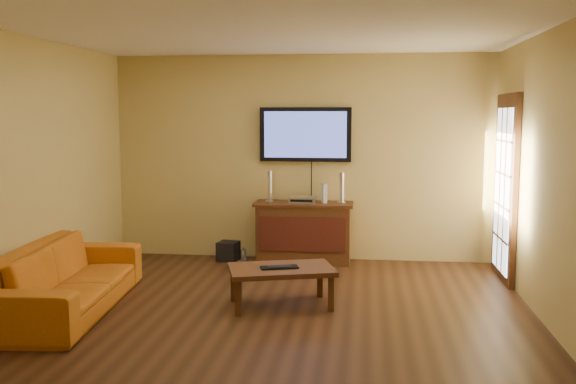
% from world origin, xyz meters
% --- Properties ---
extents(ground_plane, '(5.00, 5.00, 0.00)m').
position_xyz_m(ground_plane, '(0.00, 0.00, 0.00)').
color(ground_plane, black).
rests_on(ground_plane, ground).
extents(room_walls, '(5.00, 5.00, 5.00)m').
position_xyz_m(room_walls, '(0.00, 0.62, 1.69)').
color(room_walls, tan).
rests_on(room_walls, ground).
extents(french_door, '(0.07, 1.02, 2.22)m').
position_xyz_m(french_door, '(2.46, 1.70, 1.05)').
color(french_door, '#3E200E').
rests_on(french_door, ground).
extents(media_console, '(1.27, 0.49, 0.79)m').
position_xyz_m(media_console, '(0.05, 2.25, 0.40)').
color(media_console, '#3E200E').
rests_on(media_console, ground).
extents(television, '(1.20, 0.08, 0.71)m').
position_xyz_m(television, '(0.05, 2.45, 1.66)').
color(television, black).
rests_on(television, ground).
extents(coffee_table, '(1.17, 0.89, 0.40)m').
position_xyz_m(coffee_table, '(0.02, 0.30, 0.35)').
color(coffee_table, '#3E200E').
rests_on(coffee_table, ground).
extents(sofa, '(0.85, 2.29, 0.88)m').
position_xyz_m(sofa, '(-2.05, -0.09, 0.44)').
color(sofa, '#BA6114').
rests_on(sofa, ground).
extents(speaker_left, '(0.11, 0.11, 0.40)m').
position_xyz_m(speaker_left, '(-0.39, 2.28, 0.97)').
color(speaker_left, silver).
rests_on(speaker_left, media_console).
extents(speaker_right, '(0.11, 0.11, 0.39)m').
position_xyz_m(speaker_right, '(0.54, 2.28, 0.97)').
color(speaker_right, silver).
rests_on(speaker_right, media_console).
extents(av_receiver, '(0.34, 0.25, 0.08)m').
position_xyz_m(av_receiver, '(0.04, 2.24, 0.83)').
color(av_receiver, silver).
rests_on(av_receiver, media_console).
extents(game_console, '(0.09, 0.19, 0.25)m').
position_xyz_m(game_console, '(0.32, 2.28, 0.91)').
color(game_console, white).
rests_on(game_console, media_console).
extents(subwoofer, '(0.29, 0.29, 0.25)m').
position_xyz_m(subwoofer, '(-0.94, 2.22, 0.13)').
color(subwoofer, black).
rests_on(subwoofer, ground).
extents(bottle, '(0.08, 0.08, 0.22)m').
position_xyz_m(bottle, '(-0.70, 2.02, 0.10)').
color(bottle, white).
rests_on(bottle, ground).
extents(keyboard, '(0.40, 0.25, 0.02)m').
position_xyz_m(keyboard, '(0.01, 0.26, 0.41)').
color(keyboard, black).
rests_on(keyboard, coffee_table).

